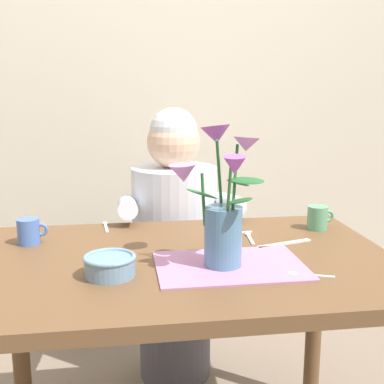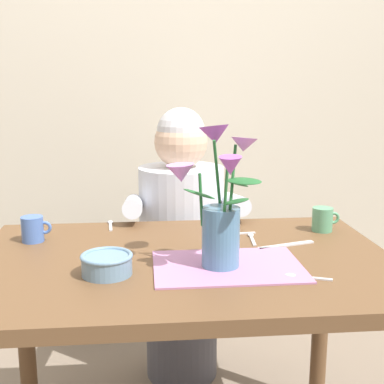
% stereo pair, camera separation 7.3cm
% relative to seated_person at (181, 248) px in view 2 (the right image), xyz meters
% --- Properties ---
extents(wood_panel_backdrop, '(4.00, 0.10, 2.50)m').
position_rel_seated_person_xyz_m(wood_panel_backdrop, '(-0.04, 0.43, 0.69)').
color(wood_panel_backdrop, beige).
rests_on(wood_panel_backdrop, ground_plane).
extents(dining_table, '(1.20, 0.80, 0.74)m').
position_rel_seated_person_xyz_m(dining_table, '(-0.04, -0.62, 0.08)').
color(dining_table, brown).
rests_on(dining_table, ground_plane).
extents(seated_person, '(0.45, 0.47, 1.14)m').
position_rel_seated_person_xyz_m(seated_person, '(0.00, 0.00, 0.00)').
color(seated_person, '#4C4C56').
rests_on(seated_person, ground_plane).
extents(striped_placemat, '(0.40, 0.28, 0.00)m').
position_rel_seated_person_xyz_m(striped_placemat, '(0.07, -0.70, 0.18)').
color(striped_placemat, '#B275A3').
rests_on(striped_placemat, dining_table).
extents(flower_vase, '(0.25, 0.24, 0.38)m').
position_rel_seated_person_xyz_m(flower_vase, '(0.05, -0.70, 0.34)').
color(flower_vase, teal).
rests_on(flower_vase, dining_table).
extents(ceramic_bowl, '(0.14, 0.14, 0.06)m').
position_rel_seated_person_xyz_m(ceramic_bowl, '(-0.25, -0.73, 0.21)').
color(ceramic_bowl, '#6689A8').
rests_on(ceramic_bowl, dining_table).
extents(dinner_knife, '(0.19, 0.07, 0.00)m').
position_rel_seated_person_xyz_m(dinner_knife, '(0.28, -0.54, 0.18)').
color(dinner_knife, silver).
rests_on(dinner_knife, dining_table).
extents(tea_cup, '(0.09, 0.07, 0.08)m').
position_rel_seated_person_xyz_m(tea_cup, '(-0.50, -0.42, 0.22)').
color(tea_cup, '#476BB7').
rests_on(tea_cup, dining_table).
extents(coffee_cup, '(0.09, 0.07, 0.08)m').
position_rel_seated_person_xyz_m(coffee_cup, '(0.45, -0.39, 0.22)').
color(coffee_cup, '#569970').
rests_on(coffee_cup, dining_table).
extents(spoon_0, '(0.12, 0.06, 0.01)m').
position_rel_seated_person_xyz_m(spoon_0, '(0.25, -0.80, 0.18)').
color(spoon_0, silver).
rests_on(spoon_0, dining_table).
extents(spoon_1, '(0.12, 0.03, 0.01)m').
position_rel_seated_person_xyz_m(spoon_1, '(0.14, -0.41, 0.18)').
color(spoon_1, silver).
rests_on(spoon_1, dining_table).
extents(spoon_2, '(0.03, 0.12, 0.01)m').
position_rel_seated_person_xyz_m(spoon_2, '(0.19, -0.45, 0.18)').
color(spoon_2, silver).
rests_on(spoon_2, dining_table).
extents(spoon_3, '(0.02, 0.12, 0.01)m').
position_rel_seated_person_xyz_m(spoon_3, '(-0.27, -0.25, 0.18)').
color(spoon_3, silver).
rests_on(spoon_3, dining_table).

